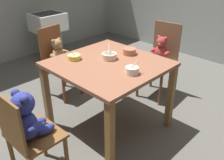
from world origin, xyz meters
TOP-DOWN VIEW (x-y plane):
  - ground_plane at (0.00, 0.00)m, footprint 5.20×5.20m
  - dining_table at (0.00, 0.00)m, footprint 1.01×0.99m
  - teddy_chair_near_front at (0.07, -0.94)m, footprint 0.41×0.37m
  - teddy_chair_near_left at (-0.96, 0.06)m, footprint 0.43×0.40m
  - teddy_chair_far_center at (-0.02, 0.94)m, footprint 0.43×0.44m
  - porridge_bowl_terracotta_far_center at (-0.00, 0.31)m, footprint 0.14×0.14m
  - porridge_bowl_yellow_near_left at (-0.30, -0.18)m, footprint 0.13×0.14m
  - porridge_bowl_white_near_right at (0.32, -0.03)m, footprint 0.12×0.12m
  - porridge_bowl_cream_center at (-0.06, 0.07)m, footprint 0.15×0.15m
  - sink_basin at (-2.05, 0.63)m, footprint 0.44×0.52m

SIDE VIEW (x-z plane):
  - ground_plane at x=0.00m, z-range -0.04..0.00m
  - teddy_chair_near_left at x=-0.96m, z-range 0.07..0.97m
  - teddy_chair_far_center at x=-0.02m, z-range 0.06..1.00m
  - sink_basin at x=-2.05m, z-range 0.13..0.94m
  - teddy_chair_near_front at x=0.07m, z-range 0.14..0.99m
  - dining_table at x=0.00m, z-range 0.27..1.02m
  - porridge_bowl_yellow_near_left at x=-0.30m, z-range 0.72..0.84m
  - porridge_bowl_cream_center at x=-0.06m, z-range 0.72..0.85m
  - porridge_bowl_terracotta_far_center at x=0.00m, z-range 0.76..0.82m
  - porridge_bowl_white_near_right at x=0.32m, z-range 0.73..0.85m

